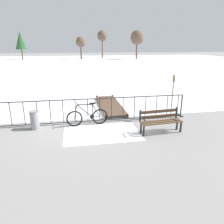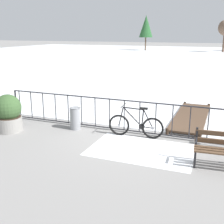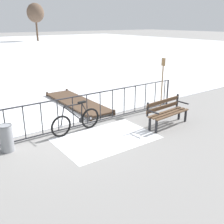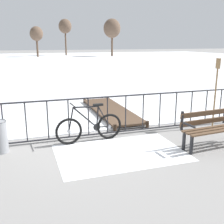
{
  "view_description": "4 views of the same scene",
  "coord_description": "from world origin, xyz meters",
  "px_view_note": "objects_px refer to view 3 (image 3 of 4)",
  "views": [
    {
      "loc": [
        -0.24,
        -8.53,
        3.2
      ],
      "look_at": [
        1.2,
        -0.51,
        0.59
      ],
      "focal_mm": 33.93,
      "sensor_mm": 36.0,
      "label": 1
    },
    {
      "loc": [
        2.65,
        -8.3,
        3.12
      ],
      "look_at": [
        -0.43,
        -0.59,
        0.81
      ],
      "focal_mm": 46.32,
      "sensor_mm": 36.0,
      "label": 2
    },
    {
      "loc": [
        -3.25,
        -6.94,
        3.24
      ],
      "look_at": [
        1.11,
        -0.89,
        0.65
      ],
      "focal_mm": 41.94,
      "sensor_mm": 36.0,
      "label": 3
    },
    {
      "loc": [
        -1.3,
        -6.55,
        2.42
      ],
      "look_at": [
        0.82,
        -0.19,
        0.69
      ],
      "focal_mm": 43.84,
      "sensor_mm": 36.0,
      "label": 4
    }
  ],
  "objects_px": {
    "park_bench": "(167,110)",
    "oar_upright": "(162,81)",
    "bicycle_near_railing": "(76,121)",
    "trash_bin": "(6,138)"
  },
  "relations": [
    {
      "from": "bicycle_near_railing",
      "to": "park_bench",
      "type": "height_order",
      "value": "bicycle_near_railing"
    },
    {
      "from": "park_bench",
      "to": "oar_upright",
      "type": "bearing_deg",
      "value": 50.28
    },
    {
      "from": "bicycle_near_railing",
      "to": "trash_bin",
      "type": "xyz_separation_m",
      "value": [
        -2.07,
        -0.04,
        0.0
      ]
    },
    {
      "from": "trash_bin",
      "to": "oar_upright",
      "type": "bearing_deg",
      "value": 0.56
    },
    {
      "from": "bicycle_near_railing",
      "to": "oar_upright",
      "type": "xyz_separation_m",
      "value": [
        3.68,
        0.02,
        0.77
      ]
    },
    {
      "from": "bicycle_near_railing",
      "to": "trash_bin",
      "type": "distance_m",
      "value": 2.07
    },
    {
      "from": "bicycle_near_railing",
      "to": "park_bench",
      "type": "relative_size",
      "value": 1.05
    },
    {
      "from": "bicycle_near_railing",
      "to": "oar_upright",
      "type": "distance_m",
      "value": 3.76
    },
    {
      "from": "park_bench",
      "to": "oar_upright",
      "type": "distance_m",
      "value": 1.7
    },
    {
      "from": "bicycle_near_railing",
      "to": "trash_bin",
      "type": "height_order",
      "value": "bicycle_near_railing"
    }
  ]
}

